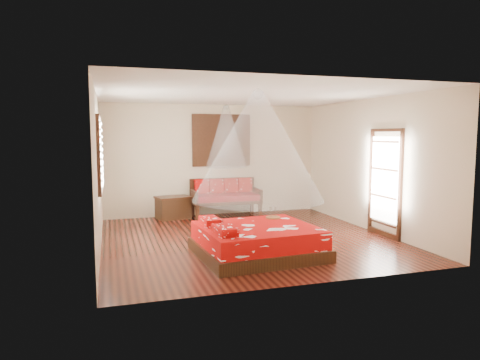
# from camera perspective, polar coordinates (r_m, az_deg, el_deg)

# --- Properties ---
(room) EXTENTS (5.54, 5.54, 2.84)m
(room) POSITION_cam_1_polar(r_m,az_deg,el_deg) (8.31, 0.92, 1.65)
(room) COLOR black
(room) RESTS_ON ground
(bed) EXTENTS (2.09, 1.92, 0.63)m
(bed) POSITION_cam_1_polar(r_m,az_deg,el_deg) (7.30, 2.21, -8.11)
(bed) COLOR black
(bed) RESTS_ON floor
(daybed) EXTENTS (1.69, 0.75, 0.94)m
(daybed) POSITION_cam_1_polar(r_m,az_deg,el_deg) (10.73, -2.00, -2.09)
(daybed) COLOR black
(daybed) RESTS_ON floor
(storage_chest) EXTENTS (0.90, 0.74, 0.55)m
(storage_chest) POSITION_cam_1_polar(r_m,az_deg,el_deg) (10.58, -8.91, -3.61)
(storage_chest) COLOR black
(storage_chest) RESTS_ON floor
(shutter_panel) EXTENTS (1.52, 0.06, 1.32)m
(shutter_panel) POSITION_cam_1_polar(r_m,az_deg,el_deg) (10.95, -2.49, 5.32)
(shutter_panel) COLOR black
(shutter_panel) RESTS_ON wall_back
(window_left) EXTENTS (0.10, 1.74, 1.34)m
(window_left) POSITION_cam_1_polar(r_m,az_deg,el_deg) (8.09, -18.14, 3.37)
(window_left) COLOR black
(window_left) RESTS_ON wall_left
(glazed_door) EXTENTS (0.08, 1.02, 2.16)m
(glazed_door) POSITION_cam_1_polar(r_m,az_deg,el_deg) (9.04, 18.75, -0.42)
(glazed_door) COLOR black
(glazed_door) RESTS_ON floor
(wine_tray) EXTENTS (0.27, 0.27, 0.22)m
(wine_tray) POSITION_cam_1_polar(r_m,az_deg,el_deg) (7.94, 4.43, -4.69)
(wine_tray) COLOR brown
(wine_tray) RESTS_ON bed
(mosquito_net_main) EXTENTS (2.20, 2.20, 1.80)m
(mosquito_net_main) POSITION_cam_1_polar(r_m,az_deg,el_deg) (7.09, 2.39, 4.54)
(mosquito_net_main) COLOR white
(mosquito_net_main) RESTS_ON ceiling
(mosquito_net_daybed) EXTENTS (1.01, 1.01, 1.50)m
(mosquito_net_daybed) POSITION_cam_1_polar(r_m,az_deg,el_deg) (10.50, -1.84, 5.83)
(mosquito_net_daybed) COLOR white
(mosquito_net_daybed) RESTS_ON ceiling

